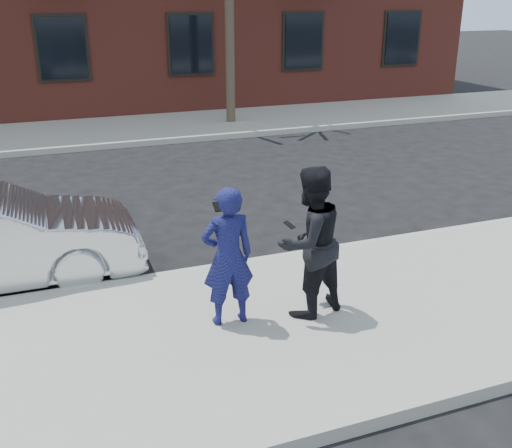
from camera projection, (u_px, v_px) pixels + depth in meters
name	position (u px, v px, depth m)	size (l,w,h in m)	color
ground	(163.00, 348.00, 6.56)	(100.00, 100.00, 0.00)	black
near_sidewalk	(168.00, 354.00, 6.31)	(50.00, 3.50, 0.15)	gray
near_curb	(137.00, 282.00, 7.88)	(50.00, 0.10, 0.15)	#999691
far_sidewalk	(72.00, 134.00, 16.35)	(50.00, 3.50, 0.15)	gray
far_curb	(79.00, 149.00, 14.77)	(50.00, 0.10, 0.15)	#999691
man_hoodie	(228.00, 257.00, 6.51)	(0.59, 0.49, 1.60)	navy
man_peacoat	(310.00, 242.00, 6.70)	(1.00, 0.87, 1.76)	black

